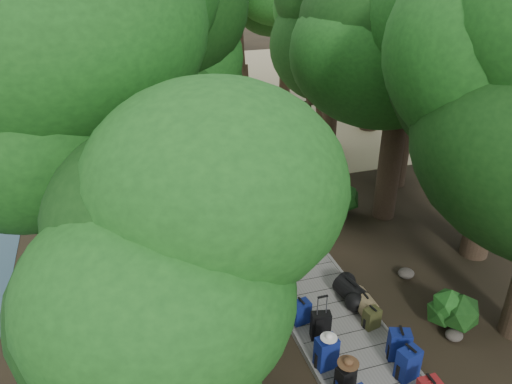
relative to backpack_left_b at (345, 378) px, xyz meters
name	(u,v)px	position (x,y,z in m)	size (l,w,h in m)	color
ground	(299,272)	(0.64, 3.84, -0.44)	(120.00, 120.00, 0.00)	#2F2417
sand_beach	(185,99)	(0.64, 19.84, -0.43)	(40.00, 22.00, 0.02)	tan
boardwalk	(285,249)	(0.64, 4.84, -0.38)	(2.00, 12.00, 0.12)	slate
backpack_left_b	(345,378)	(0.00, 0.00, 0.00)	(0.34, 0.24, 0.63)	black
backpack_left_c	(326,351)	(-0.09, 0.65, 0.07)	(0.41, 0.30, 0.77)	navy
backpack_left_d	(301,311)	(-0.07, 1.99, -0.02)	(0.38, 0.28, 0.59)	navy
backpack_right_b	(408,362)	(1.28, -0.07, 0.06)	(0.41, 0.29, 0.75)	navy
backpack_right_c	(399,343)	(1.39, 0.43, 0.04)	(0.42, 0.30, 0.72)	navy
backpack_right_d	(372,317)	(1.32, 1.37, -0.06)	(0.34, 0.24, 0.51)	#363719
duffel_right_khaki	(363,302)	(1.41, 1.90, -0.10)	(0.44, 0.66, 0.44)	olive
duffel_right_black	(351,291)	(1.31, 2.32, -0.08)	(0.48, 0.76, 0.48)	black
suitcase_on_boardwalk	(321,325)	(0.14, 1.42, 0.00)	(0.41, 0.22, 0.63)	black
lone_suitcase_on_sand	(230,143)	(1.02, 12.05, -0.05)	(0.47, 0.27, 0.73)	black
hat_brown	(348,361)	(0.04, 0.03, 0.38)	(0.41, 0.41, 0.12)	#51351E
hat_white	(329,336)	(-0.09, 0.61, 0.51)	(0.33, 0.33, 0.11)	silver
kayak	(146,135)	(-1.98, 14.59, -0.25)	(0.73, 3.34, 0.33)	#BD3710
sun_lounger	(263,121)	(3.18, 14.40, -0.12)	(0.59, 1.82, 0.59)	silver
tree_right_c	(403,61)	(4.22, 5.77, 4.29)	(5.46, 5.46, 9.45)	black
tree_right_d	(415,30)	(5.73, 7.62, 4.74)	(5.64, 5.64, 10.35)	black
tree_right_e	(335,46)	(4.80, 11.06, 3.69)	(4.59, 4.59, 8.26)	black
tree_left_a	(184,301)	(-2.89, -0.46, 2.88)	(3.98, 3.98, 6.64)	black
tree_left_b	(80,102)	(-3.96, 3.90, 4.46)	(5.44, 5.44, 9.80)	black
tree_left_c	(137,92)	(-2.73, 6.37, 3.88)	(4.96, 4.96, 8.63)	black
tree_back_a	(161,15)	(-0.38, 18.80, 3.98)	(5.10, 5.10, 8.83)	black
tree_back_c	(287,11)	(6.13, 19.55, 3.82)	(4.73, 4.73, 8.51)	black
tree_back_d	(59,36)	(-4.95, 17.99, 3.39)	(4.59, 4.59, 7.65)	black
palm_right_a	(317,65)	(3.54, 9.73, 3.37)	(4.47, 4.47, 7.61)	#154112
palm_right_b	(322,28)	(6.08, 14.98, 3.66)	(4.24, 4.24, 8.19)	#154112
palm_right_c	(251,40)	(3.36, 16.83, 2.99)	(4.31, 4.31, 6.86)	#154112
palm_left_a	(75,89)	(-4.33, 10.45, 3.00)	(4.32, 4.32, 6.88)	#154112
rock_left_b	(207,344)	(-2.19, 1.94, -0.32)	(0.41, 0.37, 0.23)	#4C473F
rock_left_c	(236,264)	(-0.87, 4.43, -0.27)	(0.59, 0.53, 0.33)	#4C473F
rock_left_d	(203,225)	(-1.23, 6.76, -0.35)	(0.31, 0.27, 0.17)	#4C473F
rock_right_a	(454,335)	(2.90, 0.61, -0.33)	(0.39, 0.35, 0.21)	#4C473F
rock_right_b	(406,273)	(3.14, 2.82, -0.32)	(0.42, 0.38, 0.23)	#4C473F
rock_right_c	(326,229)	(2.15, 5.44, -0.36)	(0.28, 0.25, 0.15)	#4C473F
shrub_left_a	(232,364)	(-1.92, 0.88, 0.07)	(1.14, 1.14, 1.02)	#164414
shrub_left_b	(219,252)	(-1.23, 4.68, 0.03)	(1.03, 1.03, 0.93)	#164414
shrub_left_c	(168,191)	(-1.98, 8.42, 0.07)	(1.13, 1.13, 1.01)	#164414
shrub_right_a	(451,309)	(3.07, 1.04, -0.01)	(0.96, 0.96, 0.86)	#164414
shrub_right_b	(341,200)	(2.94, 6.14, 0.10)	(1.20, 1.20, 1.08)	#164414
shrub_right_c	(309,169)	(3.03, 8.86, -0.04)	(0.88, 0.88, 0.80)	#164414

